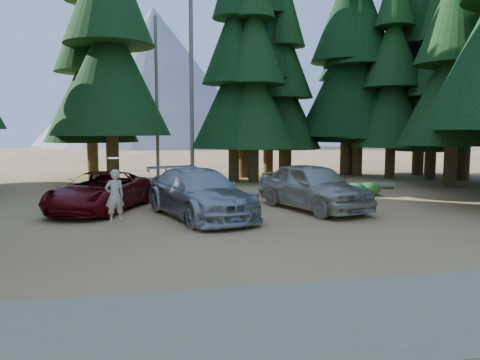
% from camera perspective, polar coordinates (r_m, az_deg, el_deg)
% --- Properties ---
extents(ground, '(160.00, 160.00, 0.00)m').
position_cam_1_polar(ground, '(13.97, -3.26, -6.65)').
color(ground, '#9E6C43').
rests_on(ground, ground).
extents(gravel_strip, '(26.00, 3.50, 0.01)m').
position_cam_1_polar(gravel_strip, '(7.86, 3.73, -16.78)').
color(gravel_strip, tan).
rests_on(gravel_strip, ground).
extents(forest_belt_north, '(36.00, 7.00, 22.00)m').
position_cam_1_polar(forest_belt_north, '(28.72, -7.49, -0.19)').
color(forest_belt_north, black).
rests_on(forest_belt_north, ground).
extents(snag_front, '(0.24, 0.24, 12.00)m').
position_cam_1_polar(snag_front, '(28.28, -5.93, 11.91)').
color(snag_front, '#6E6358').
rests_on(snag_front, ground).
extents(snag_back, '(0.20, 0.20, 10.00)m').
position_cam_1_polar(snag_back, '(29.57, -10.11, 9.65)').
color(snag_back, '#6E6358').
rests_on(snag_back, ground).
extents(mountain_peak, '(48.00, 50.00, 28.00)m').
position_cam_1_polar(mountain_peak, '(102.19, -11.92, 11.24)').
color(mountain_peak, gray).
rests_on(mountain_peak, ground).
extents(red_pickup, '(4.26, 5.92, 1.50)m').
position_cam_1_polar(red_pickup, '(18.70, -16.73, -1.36)').
color(red_pickup, '#61080E').
rests_on(red_pickup, ground).
extents(silver_minivan_center, '(4.04, 6.34, 1.71)m').
position_cam_1_polar(silver_minivan_center, '(16.70, -4.98, -1.60)').
color(silver_minivan_center, '#A3A7AB').
rests_on(silver_minivan_center, ground).
extents(silver_minivan_right, '(3.64, 5.77, 1.83)m').
position_cam_1_polar(silver_minivan_right, '(18.37, 8.87, -0.78)').
color(silver_minivan_right, '#B5ADA0').
rests_on(silver_minivan_right, ground).
extents(frisbee_player, '(0.72, 0.60, 2.05)m').
position_cam_1_polar(frisbee_player, '(15.23, -15.03, -1.85)').
color(frisbee_player, beige).
rests_on(frisbee_player, ground).
extents(log_left, '(3.89, 0.85, 0.28)m').
position_cam_1_polar(log_left, '(23.64, -11.50, -1.23)').
color(log_left, '#6E6358').
rests_on(log_left, ground).
extents(log_mid, '(2.51, 2.03, 0.25)m').
position_cam_1_polar(log_mid, '(22.21, -1.24, -1.61)').
color(log_mid, '#6E6358').
rests_on(log_mid, ground).
extents(log_right, '(5.12, 1.67, 0.33)m').
position_cam_1_polar(log_right, '(25.68, 12.59, -0.63)').
color(log_right, '#6E6358').
rests_on(log_right, ground).
extents(shrub_far_left, '(1.01, 1.01, 0.56)m').
position_cam_1_polar(shrub_far_left, '(22.03, -18.01, -1.56)').
color(shrub_far_left, '#1F6720').
rests_on(shrub_far_left, ground).
extents(shrub_left, '(0.97, 0.97, 0.53)m').
position_cam_1_polar(shrub_left, '(22.09, -13.18, -1.43)').
color(shrub_left, '#1F6720').
rests_on(shrub_left, ground).
extents(shrub_center_left, '(1.23, 1.23, 0.68)m').
position_cam_1_polar(shrub_center_left, '(22.50, -11.33, -1.07)').
color(shrub_center_left, '#1F6720').
rests_on(shrub_center_left, ground).
extents(shrub_center_right, '(0.96, 0.96, 0.53)m').
position_cam_1_polar(shrub_center_right, '(21.61, -3.21, -1.45)').
color(shrub_center_right, '#1F6720').
rests_on(shrub_center_right, ground).
extents(shrub_right, '(0.92, 0.92, 0.51)m').
position_cam_1_polar(shrub_right, '(21.04, -1.23, -1.68)').
color(shrub_right, '#1F6720').
rests_on(shrub_right, ground).
extents(shrub_far_right, '(1.14, 1.14, 0.63)m').
position_cam_1_polar(shrub_far_right, '(23.22, 15.40, -1.02)').
color(shrub_far_right, '#1F6720').
rests_on(shrub_far_right, ground).
extents(shrub_edge_east, '(1.09, 1.09, 0.60)m').
position_cam_1_polar(shrub_edge_east, '(22.98, 13.98, -1.09)').
color(shrub_edge_east, '#1F6720').
rests_on(shrub_edge_east, ground).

